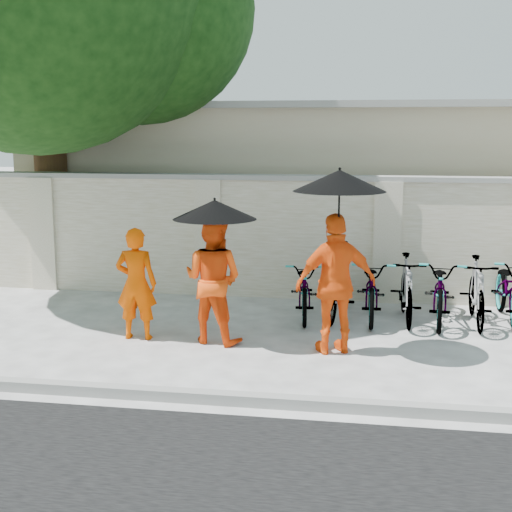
# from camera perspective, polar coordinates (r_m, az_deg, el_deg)

# --- Properties ---
(ground) EXTENTS (80.00, 80.00, 0.00)m
(ground) POSITION_cam_1_polar(r_m,az_deg,el_deg) (9.28, -2.05, -7.72)
(ground) COLOR silver
(kerb) EXTENTS (40.00, 0.16, 0.12)m
(kerb) POSITION_cam_1_polar(r_m,az_deg,el_deg) (7.70, -4.63, -11.14)
(kerb) COLOR gray
(kerb) RESTS_ON ground
(compound_wall) EXTENTS (20.00, 0.30, 2.00)m
(compound_wall) POSITION_cam_1_polar(r_m,az_deg,el_deg) (12.02, 5.66, 1.29)
(compound_wall) COLOR silver
(compound_wall) RESTS_ON ground
(building_behind) EXTENTS (14.00, 6.00, 3.20)m
(building_behind) POSITION_cam_1_polar(r_m,az_deg,el_deg) (15.70, 10.31, 5.48)
(building_behind) COLOR #B4AC8D
(building_behind) RESTS_ON ground
(monk_left) EXTENTS (0.58, 0.40, 1.54)m
(monk_left) POSITION_cam_1_polar(r_m,az_deg,el_deg) (9.82, -9.56, -2.20)
(monk_left) COLOR #EB4B00
(monk_left) RESTS_ON ground
(monk_center) EXTENTS (0.98, 0.85, 1.72)m
(monk_center) POSITION_cam_1_polar(r_m,az_deg,el_deg) (9.54, -3.45, -1.88)
(monk_center) COLOR #FF4C0D
(monk_center) RESTS_ON ground
(parasol_center) EXTENTS (1.10, 1.10, 0.96)m
(parasol_center) POSITION_cam_1_polar(r_m,az_deg,el_deg) (9.30, -3.32, 3.73)
(parasol_center) COLOR black
(parasol_center) RESTS_ON ground
(monk_right) EXTENTS (1.15, 0.81, 1.81)m
(monk_right) POSITION_cam_1_polar(r_m,az_deg,el_deg) (9.12, 6.43, -2.23)
(monk_right) COLOR #FF5A10
(monk_right) RESTS_ON ground
(parasol_right) EXTENTS (1.16, 1.16, 1.33)m
(parasol_right) POSITION_cam_1_polar(r_m,az_deg,el_deg) (8.85, 6.70, 6.01)
(parasol_right) COLOR black
(parasol_right) RESTS_ON ground
(bike_0) EXTENTS (0.78, 1.77, 0.90)m
(bike_0) POSITION_cam_1_polar(r_m,az_deg,el_deg) (10.87, 3.96, -2.60)
(bike_0) COLOR #A8A8A9
(bike_0) RESTS_ON ground
(bike_1) EXTENTS (0.74, 1.93, 1.13)m
(bike_1) POSITION_cam_1_polar(r_m,az_deg,el_deg) (10.92, 6.66, -1.97)
(bike_1) COLOR #A8A8A9
(bike_1) RESTS_ON ground
(bike_2) EXTENTS (0.66, 1.81, 0.94)m
(bike_2) POSITION_cam_1_polar(r_m,az_deg,el_deg) (10.88, 9.28, -2.58)
(bike_2) COLOR #A8A8A9
(bike_2) RESTS_ON ground
(bike_3) EXTENTS (0.54, 1.68, 1.00)m
(bike_3) POSITION_cam_1_polar(r_m,az_deg,el_deg) (10.81, 11.95, -2.60)
(bike_3) COLOR #A8A8A9
(bike_3) RESTS_ON ground
(bike_4) EXTENTS (0.80, 1.91, 0.98)m
(bike_4) POSITION_cam_1_polar(r_m,az_deg,el_deg) (10.89, 14.59, -2.67)
(bike_4) COLOR #A8A8A9
(bike_4) RESTS_ON ground
(bike_5) EXTENTS (0.49, 1.66, 0.99)m
(bike_5) POSITION_cam_1_polar(r_m,az_deg,el_deg) (10.90, 17.25, -2.75)
(bike_5) COLOR #A8A8A9
(bike_5) RESTS_ON ground
(bike_6) EXTENTS (0.68, 1.90, 1.00)m
(bike_6) POSITION_cam_1_polar(r_m,az_deg,el_deg) (11.20, 19.65, -2.55)
(bike_6) COLOR #A8A8A9
(bike_6) RESTS_ON ground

